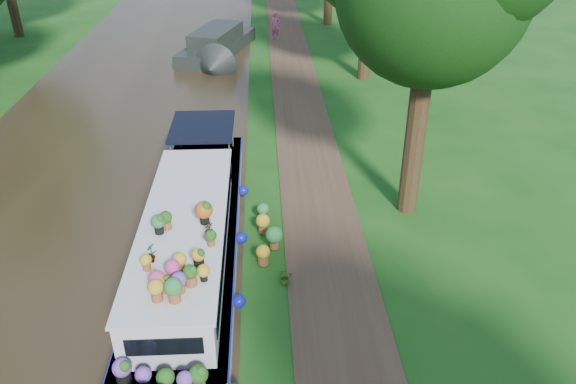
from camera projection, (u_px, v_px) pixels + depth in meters
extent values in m
plane|color=#154812|center=(283.00, 276.00, 13.88)|extent=(100.00, 100.00, 0.00)
cube|color=black|center=(36.00, 283.00, 13.62)|extent=(10.00, 100.00, 0.02)
cube|color=#473121|center=(331.00, 274.00, 13.92)|extent=(2.20, 100.00, 0.03)
cube|color=silver|center=(193.00, 250.00, 14.18)|extent=(2.20, 12.00, 0.75)
cube|color=#101698|center=(192.00, 239.00, 14.02)|extent=(2.24, 12.04, 0.12)
cube|color=silver|center=(186.00, 238.00, 13.04)|extent=(1.80, 7.00, 1.05)
cube|color=silver|center=(184.00, 218.00, 12.76)|extent=(1.90, 7.10, 0.06)
cube|color=black|center=(225.00, 234.00, 13.04)|extent=(0.03, 6.40, 0.38)
cube|color=black|center=(146.00, 237.00, 12.96)|extent=(0.03, 6.40, 0.38)
cube|color=black|center=(202.00, 127.00, 17.14)|extent=(1.90, 2.40, 0.10)
imported|color=#1A4B14|center=(151.00, 252.00, 11.19)|extent=(0.21, 0.26, 0.44)
imported|color=#1A4B14|center=(210.00, 230.00, 11.95)|extent=(0.25, 0.25, 0.36)
cylinder|color=#312010|center=(415.00, 139.00, 15.51)|extent=(0.56, 0.56, 4.55)
cylinder|color=#312010|center=(366.00, 39.00, 26.11)|extent=(0.56, 0.56, 3.85)
cube|color=black|center=(218.00, 47.00, 30.61)|extent=(4.12, 7.17, 0.68)
cube|color=black|center=(216.00, 36.00, 29.75)|extent=(2.83, 4.31, 0.80)
imported|color=#C5518F|center=(275.00, 26.00, 32.84)|extent=(0.65, 0.51, 1.57)
imported|color=#386C20|center=(285.00, 277.00, 13.54)|extent=(0.39, 0.35, 0.39)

